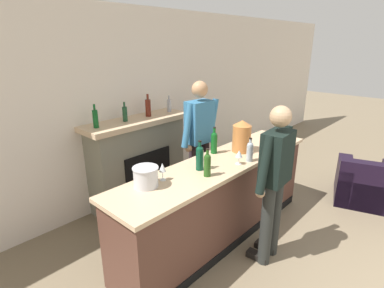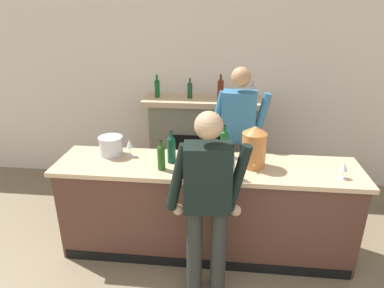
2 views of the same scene
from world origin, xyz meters
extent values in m
cube|color=silver|center=(0.00, 4.10, 1.38)|extent=(12.00, 0.07, 2.75)
cube|color=#523227|center=(-0.21, 2.45, 0.47)|extent=(2.85, 0.59, 0.94)
cube|color=#CEAD86|center=(-0.21, 2.45, 0.96)|extent=(2.92, 0.66, 0.04)
cube|color=black|center=(-0.21, 2.15, 0.05)|extent=(2.79, 0.01, 0.10)
cube|color=gray|center=(-0.34, 3.85, 0.60)|extent=(1.41, 0.44, 1.20)
cube|color=black|center=(-0.34, 3.61, 0.45)|extent=(0.77, 0.02, 0.77)
cube|color=#CEAD86|center=(-0.34, 3.83, 1.24)|extent=(1.57, 0.52, 0.07)
cylinder|color=#0F501E|center=(-0.96, 3.83, 1.38)|extent=(0.07, 0.07, 0.22)
cylinder|color=#0F501E|center=(-0.96, 3.83, 1.53)|extent=(0.03, 0.03, 0.07)
cylinder|color=#1B4227|center=(-0.53, 3.83, 1.37)|extent=(0.06, 0.06, 0.19)
cylinder|color=#1B4227|center=(-0.53, 3.83, 1.50)|extent=(0.03, 0.03, 0.06)
cylinder|color=#602014|center=(-0.13, 3.83, 1.39)|extent=(0.08, 0.08, 0.24)
cylinder|color=#602014|center=(-0.13, 3.83, 1.55)|extent=(0.03, 0.03, 0.08)
cylinder|color=#A6A7AF|center=(0.27, 3.83, 1.37)|extent=(0.07, 0.07, 0.18)
cylinder|color=#A6A7AF|center=(0.27, 3.83, 1.49)|extent=(0.03, 0.03, 0.06)
cylinder|color=#282A27|center=(-0.06, 1.81, 0.46)|extent=(0.13, 0.13, 0.92)
cube|color=black|center=(-0.07, 1.88, 0.04)|extent=(0.12, 0.25, 0.07)
cylinder|color=#282A27|center=(-0.26, 1.80, 0.46)|extent=(0.13, 0.13, 0.92)
cube|color=black|center=(-0.27, 1.87, 0.04)|extent=(0.12, 0.25, 0.07)
cube|color=black|center=(-0.16, 1.80, 1.19)|extent=(0.38, 0.25, 0.54)
cylinder|color=black|center=(0.06, 1.84, 1.18)|extent=(0.20, 0.08, 0.57)
sphere|color=tan|center=(0.06, 1.86, 0.88)|extent=(0.09, 0.09, 0.09)
cylinder|color=black|center=(-0.39, 1.81, 1.18)|extent=(0.20, 0.08, 0.57)
sphere|color=tan|center=(-0.40, 1.83, 0.88)|extent=(0.09, 0.09, 0.09)
sphere|color=tan|center=(-0.16, 1.80, 1.61)|extent=(0.21, 0.21, 0.21)
cylinder|color=black|center=(-0.01, 3.06, 0.50)|extent=(0.13, 0.13, 1.01)
cube|color=black|center=(-0.01, 2.99, 0.04)|extent=(0.12, 0.25, 0.07)
cylinder|color=black|center=(0.19, 3.04, 0.50)|extent=(0.13, 0.13, 1.01)
cube|color=black|center=(0.18, 2.97, 0.04)|extent=(0.12, 0.25, 0.07)
cube|color=teal|center=(0.09, 3.05, 1.29)|extent=(0.37, 0.24, 0.55)
cylinder|color=teal|center=(-0.14, 3.05, 1.28)|extent=(0.20, 0.08, 0.57)
sphere|color=tan|center=(-0.14, 3.03, 0.98)|extent=(0.09, 0.09, 0.09)
cylinder|color=teal|center=(0.32, 3.02, 1.28)|extent=(0.20, 0.08, 0.57)
sphere|color=tan|center=(0.32, 3.00, 0.98)|extent=(0.09, 0.09, 0.09)
sphere|color=tan|center=(0.09, 3.05, 1.71)|extent=(0.21, 0.21, 0.21)
cylinder|color=#BD7238|center=(0.22, 2.48, 1.15)|extent=(0.23, 0.23, 0.33)
cone|color=#BD7238|center=(0.22, 2.48, 1.35)|extent=(0.23, 0.23, 0.07)
cylinder|color=#B29333|center=(0.22, 2.34, 1.05)|extent=(0.02, 0.04, 0.02)
cylinder|color=silver|center=(-1.19, 2.59, 1.08)|extent=(0.23, 0.23, 0.18)
cylinder|color=silver|center=(-1.19, 2.59, 1.17)|extent=(0.24, 0.24, 0.01)
cylinder|color=#0F521A|center=(-0.06, 2.68, 1.10)|extent=(0.08, 0.08, 0.23)
sphere|color=#0F521A|center=(-0.06, 2.68, 1.21)|extent=(0.07, 0.07, 0.07)
cylinder|color=#0F521A|center=(-0.06, 2.68, 1.26)|extent=(0.03, 0.03, 0.09)
cylinder|color=black|center=(-0.06, 2.68, 1.31)|extent=(0.03, 0.03, 0.01)
cylinder|color=#0D412A|center=(-0.55, 2.48, 1.10)|extent=(0.08, 0.08, 0.23)
sphere|color=#0D412A|center=(-0.55, 2.48, 1.21)|extent=(0.08, 0.08, 0.08)
cylinder|color=#0D412A|center=(-0.55, 2.48, 1.25)|extent=(0.03, 0.03, 0.09)
cylinder|color=black|center=(-0.55, 2.48, 1.30)|extent=(0.04, 0.04, 0.01)
cylinder|color=#214D17|center=(-0.62, 2.32, 1.09)|extent=(0.07, 0.07, 0.20)
sphere|color=#214D17|center=(-0.62, 2.32, 1.19)|extent=(0.07, 0.07, 0.07)
cylinder|color=#214D17|center=(-0.62, 2.32, 1.23)|extent=(0.03, 0.03, 0.08)
cylinder|color=black|center=(-0.62, 2.32, 1.27)|extent=(0.03, 0.03, 0.01)
cylinder|color=#9DA9B3|center=(0.01, 2.22, 1.08)|extent=(0.07, 0.07, 0.19)
sphere|color=#9DA9B3|center=(0.01, 2.22, 1.18)|extent=(0.07, 0.07, 0.07)
cylinder|color=#9DA9B3|center=(0.01, 2.22, 1.21)|extent=(0.03, 0.03, 0.07)
cylinder|color=black|center=(0.01, 2.22, 1.26)|extent=(0.03, 0.03, 0.01)
cylinder|color=silver|center=(-0.14, 2.26, 0.99)|extent=(0.07, 0.07, 0.01)
cylinder|color=silver|center=(-0.14, 2.26, 1.03)|extent=(0.01, 0.01, 0.08)
cone|color=silver|center=(-0.14, 2.26, 1.11)|extent=(0.08, 0.08, 0.08)
cylinder|color=silver|center=(-0.99, 2.57, 0.99)|extent=(0.06, 0.06, 0.01)
cylinder|color=silver|center=(-0.99, 2.57, 1.03)|extent=(0.01, 0.01, 0.09)
cone|color=silver|center=(-0.99, 2.57, 1.12)|extent=(0.07, 0.07, 0.09)
cylinder|color=silver|center=(0.99, 2.31, 0.99)|extent=(0.07, 0.07, 0.01)
cylinder|color=silver|center=(0.99, 2.31, 1.02)|extent=(0.01, 0.01, 0.07)
cone|color=silver|center=(0.99, 2.31, 1.10)|extent=(0.07, 0.07, 0.08)
camera|label=1|loc=(-2.76, 0.54, 2.27)|focal=28.00mm
camera|label=2|loc=(-0.04, -0.49, 2.41)|focal=32.00mm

